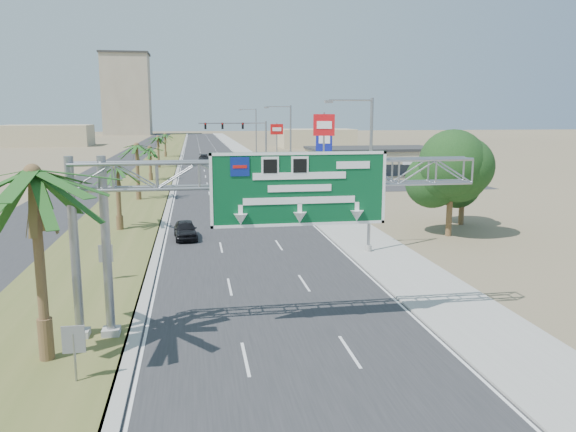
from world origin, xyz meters
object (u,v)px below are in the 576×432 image
at_px(signal_mast, 253,142).
at_px(pole_sign_red_near, 324,130).
at_px(sign_gantry, 260,187).
at_px(car_left_lane, 185,230).
at_px(car_right_lane, 263,178).
at_px(pole_sign_red_far, 277,132).
at_px(car_mid_lane, 239,194).
at_px(store_building, 372,163).
at_px(pole_sign_blue, 324,142).
at_px(palm_near, 32,174).
at_px(car_far, 204,158).

bearing_deg(signal_mast, pole_sign_red_near, -75.71).
distance_m(sign_gantry, car_left_lane, 19.35).
height_order(car_right_lane, pole_sign_red_far, pole_sign_red_far).
bearing_deg(car_right_lane, car_mid_lane, -112.52).
bearing_deg(car_left_lane, signal_mast, 73.33).
bearing_deg(store_building, signal_mast, 160.46).
bearing_deg(car_left_lane, pole_sign_blue, 54.04).
xyz_separation_m(palm_near, car_mid_lane, (10.12, 38.22, -6.22)).
bearing_deg(pole_sign_red_far, signal_mast, -113.79).
distance_m(store_building, pole_sign_red_near, 20.53).
relative_size(sign_gantry, signal_mast, 1.63).
bearing_deg(sign_gantry, pole_sign_blue, 73.63).
distance_m(store_building, car_right_lane, 17.87).
distance_m(pole_sign_red_near, pole_sign_blue, 6.05).
height_order(palm_near, pole_sign_blue, palm_near).
xyz_separation_m(palm_near, store_building, (31.20, 58.00, -4.93)).
xyz_separation_m(car_far, pole_sign_red_far, (12.36, -11.37, 5.23)).
relative_size(car_right_lane, pole_sign_blue, 0.76).
bearing_deg(car_far, car_mid_lane, -89.47).
bearing_deg(signal_mast, palm_near, -102.66).
bearing_deg(palm_near, car_right_lane, 74.51).
height_order(store_building, pole_sign_red_far, pole_sign_red_far).
height_order(signal_mast, car_right_lane, signal_mast).
height_order(car_far, pole_sign_red_near, pole_sign_red_near).
bearing_deg(car_left_lane, sign_gantry, -83.91).
relative_size(palm_near, car_far, 1.75).
xyz_separation_m(signal_mast, car_mid_lane, (-4.25, -25.75, -4.14)).
distance_m(sign_gantry, palm_near, 8.41).
bearing_deg(pole_sign_blue, pole_sign_red_near, -103.51).
bearing_deg(sign_gantry, car_mid_lane, 86.87).
distance_m(sign_gantry, pole_sign_blue, 47.23).
height_order(car_left_lane, pole_sign_blue, pole_sign_blue).
bearing_deg(car_right_lane, palm_near, -110.72).
xyz_separation_m(palm_near, pole_sign_red_far, (19.90, 76.51, -1.01)).
bearing_deg(car_mid_lane, car_right_lane, 71.18).
xyz_separation_m(car_right_lane, pole_sign_red_near, (5.67, -10.44, 6.45)).
xyz_separation_m(car_left_lane, car_mid_lane, (5.34, 18.02, 0.05)).
xyz_separation_m(palm_near, car_right_lane, (14.41, 52.00, -6.12)).
bearing_deg(pole_sign_red_far, car_right_lane, -102.62).
bearing_deg(palm_near, car_far, 85.09).
height_order(store_building, car_far, store_building).
height_order(palm_near, signal_mast, palm_near).
relative_size(palm_near, car_left_lane, 2.13).
distance_m(sign_gantry, car_far, 86.12).
distance_m(car_left_lane, pole_sign_red_far, 58.54).
bearing_deg(car_mid_lane, palm_near, -106.36).
relative_size(car_left_lane, car_far, 0.82).
bearing_deg(sign_gantry, signal_mast, 84.26).
relative_size(palm_near, pole_sign_blue, 1.09).
height_order(sign_gantry, signal_mast, signal_mast).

